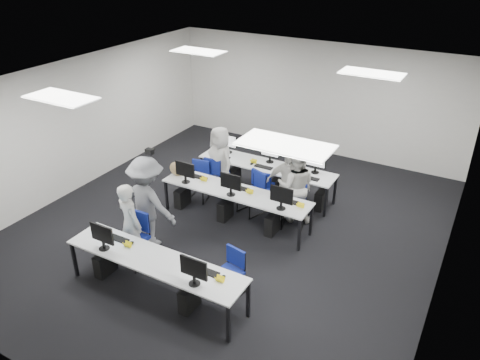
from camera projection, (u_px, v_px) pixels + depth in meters
The scene contains 23 objects.
room at pixel (230, 160), 8.97m from camera, with size 9.00×9.02×3.00m.
ceiling_panels at pixel (229, 84), 8.28m from camera, with size 5.20×4.60×0.02m.
desk_front at pixel (155, 262), 7.49m from camera, with size 3.20×0.70×0.73m.
desk_mid at pixel (235, 193), 9.50m from camera, with size 3.20×0.70×0.73m.
desk_back at pixel (266, 167), 10.58m from camera, with size 3.20×0.70×0.73m.
equipment_front at pixel (146, 275), 7.71m from camera, with size 2.51×0.41×1.19m.
equipment_mid at pixel (227, 205), 9.72m from camera, with size 2.91×0.41×1.19m.
equipment_back at pixel (274, 181), 10.66m from camera, with size 2.91×0.41×1.19m.
chair_0 at pixel (134, 248), 8.45m from camera, with size 0.49×0.53×0.98m.
chair_1 at pixel (229, 281), 7.72m from camera, with size 0.48×0.51×0.82m.
chair_2 at pixel (199, 187), 10.56m from camera, with size 0.51×0.54×0.88m.
chair_3 at pixel (252, 200), 10.02m from camera, with size 0.60×0.62×0.92m.
chair_4 at pixel (294, 214), 9.55m from camera, with size 0.53×0.56×0.89m.
chair_5 at pixel (217, 180), 10.85m from camera, with size 0.45×0.49×0.91m.
chair_6 at pixel (264, 193), 10.34m from camera, with size 0.51×0.54×0.85m.
chair_7 at pixel (294, 204), 9.94m from camera, with size 0.46×0.49×0.82m.
handbag at pixel (177, 169), 10.04m from camera, with size 0.37×0.23×0.30m, color olive.
student_0 at pixel (130, 223), 8.30m from camera, with size 0.57×0.37×1.57m, color beige.
student_1 at pixel (296, 186), 9.55m from camera, with size 0.77×0.60×1.58m, color beige.
student_2 at pixel (220, 161), 10.58m from camera, with size 0.79×0.51×1.61m, color beige.
student_3 at pixel (288, 185), 9.60m from camera, with size 0.92×0.38×1.57m, color beige.
photographer at pixel (148, 202), 8.71m from camera, with size 1.18×0.68×1.82m, color slate.
dslr_camera at pixel (150, 151), 8.40m from camera, with size 0.14×0.18×0.10m, color black.
Camera 1 is at (4.16, -6.99, 5.30)m, focal length 35.00 mm.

